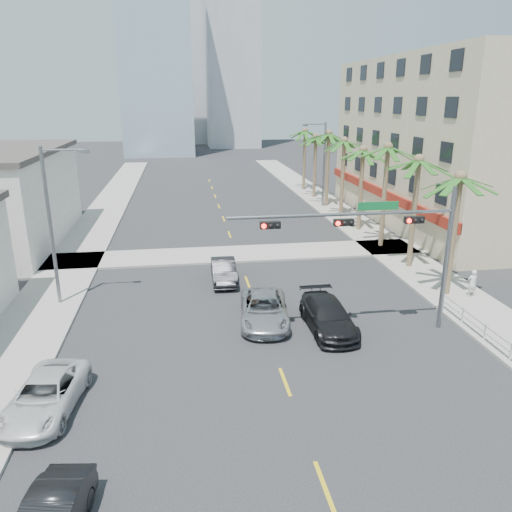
{
  "coord_description": "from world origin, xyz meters",
  "views": [
    {
      "loc": [
        -3.93,
        -14.03,
        11.42
      ],
      "look_at": [
        -0.25,
        10.62,
        3.5
      ],
      "focal_mm": 35.0,
      "sensor_mm": 36.0,
      "label": 1
    }
  ],
  "objects": [
    {
      "name": "ground",
      "position": [
        0.0,
        0.0,
        0.0
      ],
      "size": [
        260.0,
        260.0,
        0.0
      ],
      "primitive_type": "plane",
      "color": "#262628",
      "rests_on": "ground"
    },
    {
      "name": "sidewalk_right",
      "position": [
        12.0,
        20.0,
        0.07
      ],
      "size": [
        4.0,
        120.0,
        0.15
      ],
      "primitive_type": "cube",
      "color": "gray",
      "rests_on": "ground"
    },
    {
      "name": "sidewalk_left",
      "position": [
        -12.0,
        20.0,
        0.07
      ],
      "size": [
        4.0,
        120.0,
        0.15
      ],
      "primitive_type": "cube",
      "color": "gray",
      "rests_on": "ground"
    },
    {
      "name": "sidewalk_cross",
      "position": [
        0.0,
        22.0,
        0.07
      ],
      "size": [
        80.0,
        4.0,
        0.15
      ],
      "primitive_type": "cube",
      "color": "gray",
      "rests_on": "ground"
    },
    {
      "name": "building_right",
      "position": [
        21.99,
        30.0,
        7.5
      ],
      "size": [
        15.25,
        28.0,
        15.0
      ],
      "color": "#C2AE89",
      "rests_on": "ground"
    },
    {
      "name": "tower_far_left",
      "position": [
        -8.0,
        95.0,
        24.0
      ],
      "size": [
        14.0,
        14.0,
        48.0
      ],
      "primitive_type": "cube",
      "color": "#99B2C6",
      "rests_on": "ground"
    },
    {
      "name": "tower_far_right",
      "position": [
        9.0,
        110.0,
        30.0
      ],
      "size": [
        12.0,
        12.0,
        60.0
      ],
      "primitive_type": "cube",
      "color": "#ADADB2",
      "rests_on": "ground"
    },
    {
      "name": "tower_far_center",
      "position": [
        -3.0,
        125.0,
        21.0
      ],
      "size": [
        16.0,
        16.0,
        42.0
      ],
      "primitive_type": "cube",
      "color": "#ADADB2",
      "rests_on": "ground"
    },
    {
      "name": "traffic_signal_mast",
      "position": [
        5.78,
        7.95,
        5.06
      ],
      "size": [
        11.12,
        0.54,
        7.2
      ],
      "color": "slate",
      "rests_on": "ground"
    },
    {
      "name": "palm_tree_0",
      "position": [
        11.6,
        12.0,
        7.08
      ],
      "size": [
        4.8,
        4.8,
        7.8
      ],
      "color": "brown",
      "rests_on": "ground"
    },
    {
      "name": "palm_tree_1",
      "position": [
        11.6,
        17.2,
        7.43
      ],
      "size": [
        4.8,
        4.8,
        8.16
      ],
      "color": "brown",
      "rests_on": "ground"
    },
    {
      "name": "palm_tree_2",
      "position": [
        11.6,
        22.4,
        7.78
      ],
      "size": [
        4.8,
        4.8,
        8.52
      ],
      "color": "brown",
      "rests_on": "ground"
    },
    {
      "name": "palm_tree_3",
      "position": [
        11.6,
        27.6,
        7.08
      ],
      "size": [
        4.8,
        4.8,
        7.8
      ],
      "color": "brown",
      "rests_on": "ground"
    },
    {
      "name": "palm_tree_4",
      "position": [
        11.6,
        32.8,
        7.43
      ],
      "size": [
        4.8,
        4.8,
        8.16
      ],
      "color": "brown",
      "rests_on": "ground"
    },
    {
      "name": "palm_tree_5",
      "position": [
        11.6,
        38.0,
        7.78
      ],
      "size": [
        4.8,
        4.8,
        8.52
      ],
      "color": "brown",
      "rests_on": "ground"
    },
    {
      "name": "palm_tree_6",
      "position": [
        11.6,
        43.2,
        7.08
      ],
      "size": [
        4.8,
        4.8,
        7.8
      ],
      "color": "brown",
      "rests_on": "ground"
    },
    {
      "name": "palm_tree_7",
      "position": [
        11.6,
        48.4,
        7.43
      ],
      "size": [
        4.8,
        4.8,
        8.16
      ],
      "color": "brown",
      "rests_on": "ground"
    },
    {
      "name": "streetlight_left",
      "position": [
        -11.0,
        14.0,
        5.06
      ],
      "size": [
        2.55,
        0.25,
        9.0
      ],
      "color": "slate",
      "rests_on": "ground"
    },
    {
      "name": "streetlight_right",
      "position": [
        11.0,
        38.0,
        5.06
      ],
      "size": [
        2.55,
        0.25,
        9.0
      ],
      "color": "slate",
      "rests_on": "ground"
    },
    {
      "name": "guardrail",
      "position": [
        10.3,
        6.0,
        0.67
      ],
      "size": [
        0.08,
        8.08,
        1.0
      ],
      "color": "silver",
      "rests_on": "ground"
    },
    {
      "name": "car_parked_far",
      "position": [
        -9.4,
        3.33,
        0.68
      ],
      "size": [
        2.89,
        5.17,
        1.37
      ],
      "primitive_type": "imported",
      "rotation": [
        0.0,
        0.0,
        -0.13
      ],
      "color": "silver",
      "rests_on": "ground"
    },
    {
      "name": "car_lane_left",
      "position": [
        -1.5,
        16.42,
        0.72
      ],
      "size": [
        1.58,
        4.38,
        1.44
      ],
      "primitive_type": "imported",
      "rotation": [
        0.0,
        0.0,
        -0.01
      ],
      "color": "black",
      "rests_on": "ground"
    },
    {
      "name": "car_lane_center",
      "position": [
        0.08,
        9.91,
        0.74
      ],
      "size": [
        3.09,
        5.61,
        1.49
      ],
      "primitive_type": "imported",
      "rotation": [
        0.0,
        0.0,
        -0.12
      ],
      "color": "#B5B5BA",
      "rests_on": "ground"
    },
    {
      "name": "car_lane_right",
      "position": [
        3.19,
        8.58,
        0.76
      ],
      "size": [
        2.18,
        5.27,
        1.52
      ],
      "primitive_type": "imported",
      "rotation": [
        0.0,
        0.0,
        0.01
      ],
      "color": "black",
      "rests_on": "ground"
    },
    {
      "name": "pedestrian",
      "position": [
        12.78,
        11.33,
        0.98
      ],
      "size": [
        0.6,
        0.4,
        1.66
      ],
      "primitive_type": "imported",
      "rotation": [
        0.0,
        0.0,
        3.14
      ],
      "color": "white",
      "rests_on": "sidewalk_right"
    }
  ]
}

